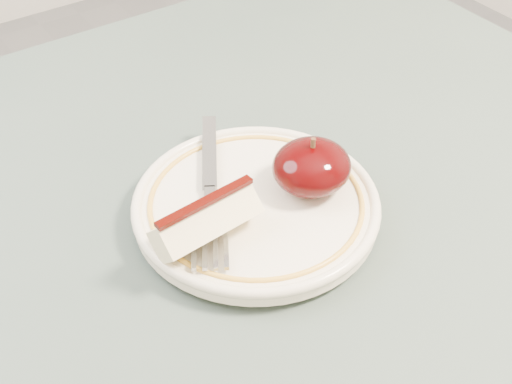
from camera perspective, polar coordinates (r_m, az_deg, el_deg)
table at (r=0.59m, az=1.70°, el=-14.36°), size 0.90×0.90×0.75m
plate at (r=0.57m, az=-0.00°, el=-1.06°), size 0.20×0.20×0.02m
apple_half at (r=0.57m, az=4.47°, el=2.03°), size 0.06×0.06×0.05m
apple_wedge at (r=0.53m, az=-3.99°, el=-2.33°), size 0.09×0.04×0.04m
fork at (r=0.57m, az=-3.73°, el=0.23°), size 0.11×0.17×0.00m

